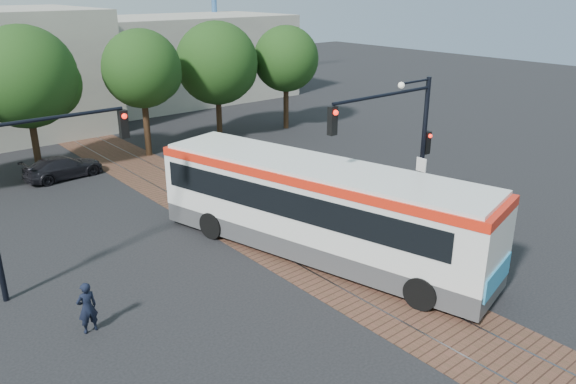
{
  "coord_description": "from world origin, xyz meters",
  "views": [
    {
      "loc": [
        -12.55,
        -13.73,
        9.45
      ],
      "look_at": [
        1.02,
        2.58,
        1.6
      ],
      "focal_mm": 35.0,
      "sensor_mm": 36.0,
      "label": 1
    }
  ],
  "objects_px": {
    "parked_car": "(63,167)",
    "traffic_island": "(414,223)",
    "city_bus": "(317,205)",
    "signal_pole_main": "(404,135)",
    "signal_pole_left": "(24,178)",
    "officer": "(87,308)"
  },
  "relations": [
    {
      "from": "signal_pole_main",
      "to": "traffic_island",
      "type": "bearing_deg",
      "value": -5.36
    },
    {
      "from": "city_bus",
      "to": "parked_car",
      "type": "xyz_separation_m",
      "value": [
        -4.16,
        14.85,
        -1.37
      ]
    },
    {
      "from": "parked_car",
      "to": "signal_pole_main",
      "type": "bearing_deg",
      "value": -158.72
    },
    {
      "from": "signal_pole_left",
      "to": "officer",
      "type": "xyz_separation_m",
      "value": [
        0.27,
        -3.39,
        -3.07
      ]
    },
    {
      "from": "city_bus",
      "to": "parked_car",
      "type": "distance_m",
      "value": 15.49
    },
    {
      "from": "traffic_island",
      "to": "signal_pole_left",
      "type": "relative_size",
      "value": 0.87
    },
    {
      "from": "city_bus",
      "to": "traffic_island",
      "type": "bearing_deg",
      "value": -27.3
    },
    {
      "from": "signal_pole_main",
      "to": "signal_pole_left",
      "type": "bearing_deg",
      "value": 158.55
    },
    {
      "from": "traffic_island",
      "to": "officer",
      "type": "relative_size",
      "value": 3.28
    },
    {
      "from": "officer",
      "to": "signal_pole_left",
      "type": "bearing_deg",
      "value": -87.06
    },
    {
      "from": "signal_pole_left",
      "to": "city_bus",
      "type": "bearing_deg",
      "value": -23.8
    },
    {
      "from": "traffic_island",
      "to": "signal_pole_main",
      "type": "distance_m",
      "value": 3.95
    },
    {
      "from": "signal_pole_main",
      "to": "officer",
      "type": "height_order",
      "value": "signal_pole_main"
    },
    {
      "from": "traffic_island",
      "to": "signal_pole_main",
      "type": "relative_size",
      "value": 0.87
    },
    {
      "from": "city_bus",
      "to": "signal_pole_left",
      "type": "bearing_deg",
      "value": 142.1
    },
    {
      "from": "traffic_island",
      "to": "signal_pole_left",
      "type": "height_order",
      "value": "signal_pole_left"
    },
    {
      "from": "signal_pole_left",
      "to": "parked_car",
      "type": "height_order",
      "value": "signal_pole_left"
    },
    {
      "from": "city_bus",
      "to": "signal_pole_left",
      "type": "distance_m",
      "value": 9.72
    },
    {
      "from": "parked_car",
      "to": "traffic_island",
      "type": "bearing_deg",
      "value": -156.11
    },
    {
      "from": "city_bus",
      "to": "signal_pole_main",
      "type": "distance_m",
      "value": 4.25
    },
    {
      "from": "traffic_island",
      "to": "officer",
      "type": "distance_m",
      "value": 13.01
    },
    {
      "from": "signal_pole_main",
      "to": "parked_car",
      "type": "bearing_deg",
      "value": 115.88
    }
  ]
}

